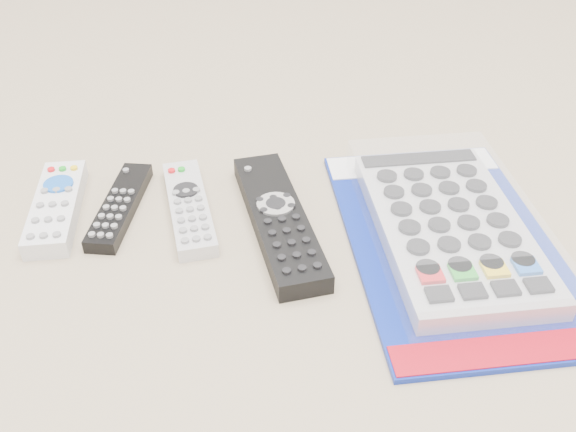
{
  "coord_description": "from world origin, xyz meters",
  "views": [
    {
      "loc": [
        0.01,
        -0.57,
        0.46
      ],
      "look_at": [
        0.04,
        0.01,
        0.01
      ],
      "focal_mm": 40.0,
      "sensor_mm": 36.0,
      "label": 1
    }
  ],
  "objects_px": {
    "remote_silver_dvd": "(189,207)",
    "jumbo_remote_packaged": "(450,225)",
    "remote_small_grey": "(56,206)",
    "remote_large_black": "(279,219)",
    "remote_slim_black": "(120,206)"
  },
  "relations": [
    {
      "from": "remote_silver_dvd",
      "to": "jumbo_remote_packaged",
      "type": "bearing_deg",
      "value": -23.61
    },
    {
      "from": "remote_small_grey",
      "to": "remote_large_black",
      "type": "relative_size",
      "value": 0.68
    },
    {
      "from": "remote_slim_black",
      "to": "remote_silver_dvd",
      "type": "height_order",
      "value": "remote_silver_dvd"
    },
    {
      "from": "remote_silver_dvd",
      "to": "jumbo_remote_packaged",
      "type": "distance_m",
      "value": 0.3
    },
    {
      "from": "jumbo_remote_packaged",
      "to": "remote_large_black",
      "type": "bearing_deg",
      "value": 166.11
    },
    {
      "from": "remote_silver_dvd",
      "to": "remote_large_black",
      "type": "distance_m",
      "value": 0.11
    },
    {
      "from": "remote_small_grey",
      "to": "remote_silver_dvd",
      "type": "distance_m",
      "value": 0.16
    },
    {
      "from": "remote_small_grey",
      "to": "jumbo_remote_packaged",
      "type": "distance_m",
      "value": 0.46
    },
    {
      "from": "remote_small_grey",
      "to": "remote_silver_dvd",
      "type": "height_order",
      "value": "remote_small_grey"
    },
    {
      "from": "remote_slim_black",
      "to": "remote_silver_dvd",
      "type": "bearing_deg",
      "value": 2.95
    },
    {
      "from": "remote_small_grey",
      "to": "remote_slim_black",
      "type": "bearing_deg",
      "value": -2.77
    },
    {
      "from": "jumbo_remote_packaged",
      "to": "remote_silver_dvd",
      "type": "bearing_deg",
      "value": 163.3
    },
    {
      "from": "remote_slim_black",
      "to": "jumbo_remote_packaged",
      "type": "xyz_separation_m",
      "value": [
        0.38,
        -0.07,
        0.01
      ]
    },
    {
      "from": "remote_slim_black",
      "to": "remote_silver_dvd",
      "type": "distance_m",
      "value": 0.08
    },
    {
      "from": "remote_small_grey",
      "to": "remote_silver_dvd",
      "type": "xyz_separation_m",
      "value": [
        0.16,
        -0.01,
        -0.0
      ]
    }
  ]
}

